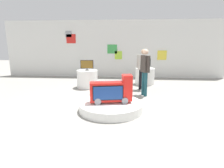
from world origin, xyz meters
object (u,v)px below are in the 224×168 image
object	(u,v)px
display_pedestal_center_rear	(145,76)
shopper_browsing_near_truck	(143,66)
tv_on_left_rear	(87,65)
display_pedestal_left_rear	(87,79)
novelty_firetruck_tv	(112,91)
main_display_pedestal	(111,106)
shopper_browsing_rear	(145,69)
tv_on_center_rear	(145,63)

from	to	relation	value
display_pedestal_center_rear	shopper_browsing_near_truck	world-z (taller)	shopper_browsing_near_truck
tv_on_left_rear	shopper_browsing_near_truck	xyz separation A→B (m)	(2.41, -0.19, -0.02)
display_pedestal_left_rear	novelty_firetruck_tv	bearing A→B (deg)	-64.57
main_display_pedestal	display_pedestal_left_rear	xyz separation A→B (m)	(-1.29, 2.77, 0.27)
main_display_pedestal	shopper_browsing_near_truck	bearing A→B (deg)	66.71
shopper_browsing_rear	tv_on_left_rear	bearing A→B (deg)	155.74
novelty_firetruck_tv	shopper_browsing_rear	size ratio (longest dim) A/B	0.72
display_pedestal_center_rear	tv_on_center_rear	xyz separation A→B (m)	(-0.00, -0.00, 0.64)
main_display_pedestal	tv_on_left_rear	size ratio (longest dim) A/B	3.27
shopper_browsing_rear	shopper_browsing_near_truck	bearing A→B (deg)	89.79
shopper_browsing_rear	display_pedestal_left_rear	bearing A→B (deg)	155.66
tv_on_left_rear	tv_on_center_rear	size ratio (longest dim) A/B	1.14
shopper_browsing_near_truck	shopper_browsing_rear	size ratio (longest dim) A/B	0.98
shopper_browsing_rear	display_pedestal_center_rear	bearing A→B (deg)	84.40
display_pedestal_left_rear	tv_on_left_rear	xyz separation A→B (m)	(-0.00, -0.00, 0.63)
main_display_pedestal	tv_on_center_rear	bearing A→B (deg)	70.39
display_pedestal_left_rear	shopper_browsing_rear	size ratio (longest dim) A/B	0.52
main_display_pedestal	tv_on_center_rear	world-z (taller)	tv_on_center_rear
shopper_browsing_near_truck	shopper_browsing_rear	world-z (taller)	shopper_browsing_rear
main_display_pedestal	shopper_browsing_near_truck	distance (m)	2.94
shopper_browsing_near_truck	shopper_browsing_rear	xyz separation A→B (m)	(-0.00, -0.90, 0.02)
display_pedestal_center_rear	shopper_browsing_rear	xyz separation A→B (m)	(-0.19, -1.97, 0.63)
novelty_firetruck_tv	tv_on_left_rear	bearing A→B (deg)	115.47
display_pedestal_center_rear	tv_on_center_rear	world-z (taller)	tv_on_center_rear
tv_on_left_rear	novelty_firetruck_tv	bearing A→B (deg)	-64.53
tv_on_center_rear	shopper_browsing_rear	size ratio (longest dim) A/B	0.29
display_pedestal_center_rear	shopper_browsing_near_truck	xyz separation A→B (m)	(-0.19, -1.07, 0.60)
main_display_pedestal	novelty_firetruck_tv	bearing A→B (deg)	-4.98
tv_on_left_rear	tv_on_center_rear	distance (m)	2.74
display_pedestal_left_rear	tv_on_left_rear	world-z (taller)	tv_on_left_rear
novelty_firetruck_tv	display_pedestal_center_rear	world-z (taller)	novelty_firetruck_tv
tv_on_center_rear	novelty_firetruck_tv	bearing A→B (deg)	-109.24
main_display_pedestal	display_pedestal_left_rear	size ratio (longest dim) A/B	2.06
display_pedestal_left_rear	shopper_browsing_rear	xyz separation A→B (m)	(2.40, -1.09, 0.63)
novelty_firetruck_tv	display_pedestal_left_rear	world-z (taller)	novelty_firetruck_tv
display_pedestal_left_rear	tv_on_center_rear	distance (m)	2.81
display_pedestal_left_rear	shopper_browsing_near_truck	size ratio (longest dim) A/B	0.53
display_pedestal_center_rear	main_display_pedestal	bearing A→B (deg)	-109.61
novelty_firetruck_tv	shopper_browsing_near_truck	size ratio (longest dim) A/B	0.74
display_pedestal_left_rear	shopper_browsing_near_truck	bearing A→B (deg)	-4.53
novelty_firetruck_tv	shopper_browsing_rear	distance (m)	2.05
main_display_pedestal	shopper_browsing_near_truck	world-z (taller)	shopper_browsing_near_truck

